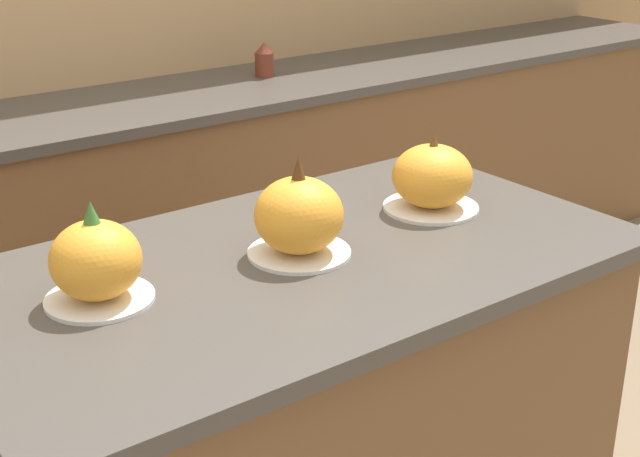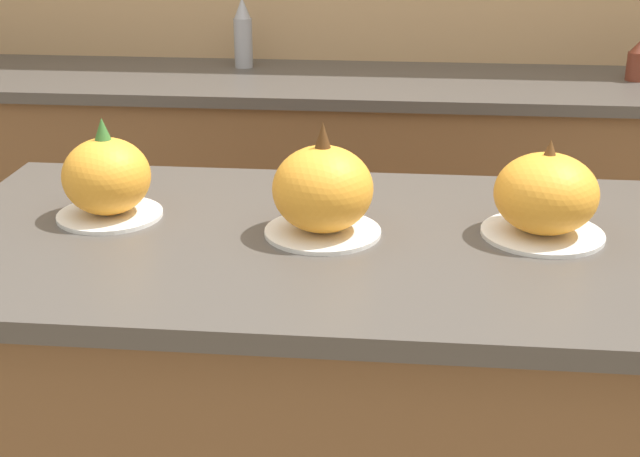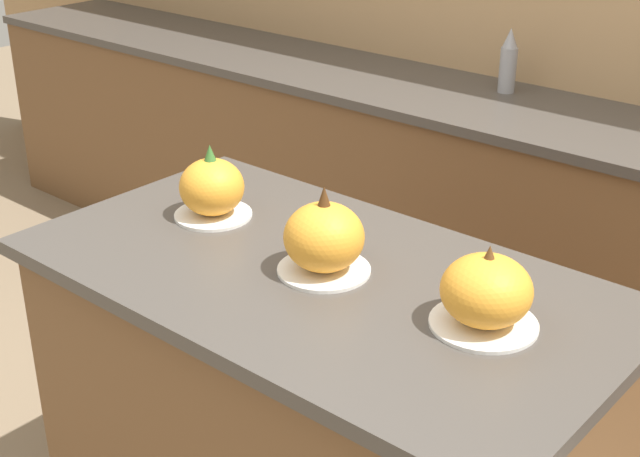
% 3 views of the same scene
% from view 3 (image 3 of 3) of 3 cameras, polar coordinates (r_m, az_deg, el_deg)
% --- Properties ---
extents(kitchen_island, '(1.36, 0.74, 0.93)m').
position_cam_3_polar(kitchen_island, '(2.20, -0.10, -13.52)').
color(kitchen_island, brown).
rests_on(kitchen_island, ground_plane).
extents(back_counter, '(6.00, 0.60, 0.93)m').
position_cam_3_polar(back_counter, '(3.21, 15.99, -1.44)').
color(back_counter, brown).
rests_on(back_counter, ground_plane).
extents(pumpkin_cake_left, '(0.19, 0.19, 0.19)m').
position_cam_3_polar(pumpkin_cake_left, '(2.20, -6.93, 2.54)').
color(pumpkin_cake_left, white).
rests_on(pumpkin_cake_left, kitchen_island).
extents(pumpkin_cake_center, '(0.21, 0.21, 0.20)m').
position_cam_3_polar(pumpkin_cake_center, '(1.91, 0.26, -0.67)').
color(pumpkin_cake_center, white).
rests_on(pumpkin_cake_center, kitchen_island).
extents(pumpkin_cake_right, '(0.21, 0.21, 0.17)m').
position_cam_3_polar(pumpkin_cake_right, '(1.74, 10.59, -4.07)').
color(pumpkin_cake_right, white).
rests_on(pumpkin_cake_right, kitchen_island).
extents(bottle_tall, '(0.06, 0.06, 0.23)m').
position_cam_3_polar(bottle_tall, '(3.31, 11.97, 10.40)').
color(bottle_tall, '#99999E').
rests_on(bottle_tall, back_counter).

